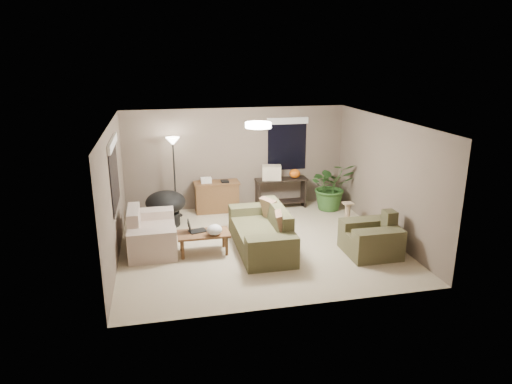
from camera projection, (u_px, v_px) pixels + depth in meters
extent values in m
plane|color=tan|center=(258.00, 244.00, 9.37)|extent=(5.50, 5.50, 0.00)
plane|color=white|center=(258.00, 122.00, 8.65)|extent=(5.50, 5.50, 0.00)
plane|color=#6D5D50|center=(236.00, 158.00, 11.35)|extent=(5.50, 0.00, 5.50)
plane|color=#6D5D50|center=(295.00, 231.00, 6.67)|extent=(5.50, 0.00, 5.50)
plane|color=#6D5D50|center=(114.00, 194.00, 8.45)|extent=(0.00, 5.00, 5.00)
plane|color=#6D5D50|center=(386.00, 178.00, 9.57)|extent=(0.00, 5.00, 5.00)
cube|color=brown|center=(261.00, 238.00, 9.12)|extent=(0.95, 1.48, 0.42)
cube|color=#47452A|center=(278.00, 217.00, 9.07)|extent=(0.22, 1.48, 0.43)
cube|color=#48462B|center=(272.00, 252.00, 8.23)|extent=(0.95, 0.36, 0.60)
cube|color=#4E4C2F|center=(251.00, 218.00, 9.95)|extent=(0.95, 0.36, 0.60)
cube|color=#8C7251|center=(281.00, 224.00, 8.63)|extent=(0.32, 0.49, 0.47)
cube|color=#8C7251|center=(270.00, 209.00, 9.47)|extent=(0.40, 0.51, 0.47)
cube|color=beige|center=(153.00, 238.00, 9.12)|extent=(0.90, 0.88, 0.42)
cube|color=beige|center=(134.00, 219.00, 8.93)|extent=(0.22, 0.88, 0.43)
cube|color=beige|center=(153.00, 246.00, 8.51)|extent=(0.90, 0.36, 0.60)
cube|color=beige|center=(153.00, 223.00, 9.67)|extent=(0.90, 0.36, 0.60)
cube|color=#4A462C|center=(370.00, 243.00, 8.85)|extent=(0.95, 0.28, 0.42)
cube|color=#47442A|center=(389.00, 221.00, 8.81)|extent=(0.22, 0.28, 0.43)
cube|color=#4D492E|center=(378.00, 245.00, 8.53)|extent=(0.95, 0.36, 0.60)
cube|color=#46432A|center=(363.00, 233.00, 9.13)|extent=(0.95, 0.36, 0.60)
cube|color=brown|center=(203.00, 234.00, 8.82)|extent=(1.00, 0.55, 0.04)
cylinder|color=brown|center=(183.00, 250.00, 8.61)|extent=(0.06, 0.06, 0.38)
cylinder|color=brown|center=(227.00, 246.00, 8.78)|extent=(0.06, 0.06, 0.38)
cylinder|color=brown|center=(181.00, 242.00, 8.99)|extent=(0.06, 0.06, 0.38)
cylinder|color=brown|center=(224.00, 238.00, 9.16)|extent=(0.06, 0.06, 0.38)
cube|color=black|center=(198.00, 231.00, 8.89)|extent=(0.38, 0.31, 0.02)
cube|color=black|center=(189.00, 226.00, 8.82)|extent=(0.09, 0.23, 0.22)
ellipsoid|color=white|center=(214.00, 230.00, 8.69)|extent=(0.37, 0.36, 0.21)
cube|color=brown|center=(217.00, 197.00, 11.22)|extent=(1.05, 0.45, 0.71)
cube|color=brown|center=(216.00, 183.00, 11.11)|extent=(1.10, 0.50, 0.04)
cube|color=silver|center=(206.00, 180.00, 11.04)|extent=(0.25, 0.20, 0.12)
cube|color=black|center=(225.00, 181.00, 11.09)|extent=(0.19, 0.23, 0.04)
cube|color=black|center=(281.00, 179.00, 11.42)|extent=(1.30, 0.40, 0.04)
cube|color=black|center=(258.00, 195.00, 11.40)|extent=(0.05, 0.38, 0.71)
cube|color=black|center=(304.00, 192.00, 11.65)|extent=(0.05, 0.38, 0.71)
cube|color=black|center=(281.00, 201.00, 11.58)|extent=(1.25, 0.36, 0.03)
ellipsoid|color=orange|center=(295.00, 174.00, 11.45)|extent=(0.28, 0.28, 0.22)
cube|color=beige|center=(272.00, 172.00, 11.31)|extent=(0.52, 0.44, 0.34)
cylinder|color=black|center=(167.00, 219.00, 10.35)|extent=(0.60, 0.60, 0.30)
ellipsoid|color=black|center=(166.00, 202.00, 10.23)|extent=(1.12, 1.12, 0.50)
cylinder|color=black|center=(177.00, 215.00, 10.98)|extent=(0.28, 0.28, 0.02)
cylinder|color=black|center=(175.00, 180.00, 10.73)|extent=(0.04, 0.04, 1.78)
cone|color=white|center=(173.00, 141.00, 10.46)|extent=(0.32, 0.32, 0.18)
cylinder|color=white|center=(258.00, 125.00, 8.67)|extent=(0.50, 0.50, 0.10)
imported|color=#2D5923|center=(331.00, 191.00, 11.35)|extent=(1.09, 1.21, 0.95)
cube|color=tan|center=(347.00, 223.00, 10.50)|extent=(0.32, 0.32, 0.03)
cylinder|color=tan|center=(347.00, 213.00, 10.43)|extent=(0.12, 0.12, 0.44)
cube|color=tan|center=(348.00, 203.00, 10.36)|extent=(0.22, 0.22, 0.03)
cube|color=black|center=(114.00, 174.00, 8.65)|extent=(0.01, 1.50, 1.30)
cube|color=white|center=(113.00, 143.00, 8.48)|extent=(0.05, 1.56, 0.16)
cube|color=black|center=(287.00, 144.00, 11.52)|extent=(1.00, 0.01, 1.30)
cube|color=white|center=(288.00, 121.00, 11.32)|extent=(1.06, 0.05, 0.16)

